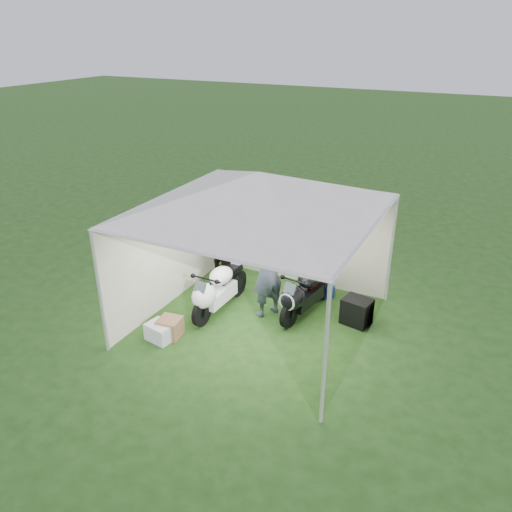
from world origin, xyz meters
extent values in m
plane|color=#1D3E12|center=(0.00, 0.00, 0.00)|extent=(80.00, 80.00, 0.00)
cylinder|color=silver|center=(-2.00, -2.00, 1.15)|extent=(0.06, 0.06, 2.30)
cylinder|color=silver|center=(2.00, -2.00, 1.15)|extent=(0.06, 0.06, 2.30)
cylinder|color=silver|center=(-2.00, 2.00, 1.15)|extent=(0.06, 0.06, 2.30)
cylinder|color=silver|center=(2.00, 2.00, 1.15)|extent=(0.06, 0.06, 2.30)
cube|color=silver|center=(0.00, 2.00, 1.15)|extent=(4.00, 0.02, 2.30)
cube|color=silver|center=(-2.00, 0.00, 1.15)|extent=(0.02, 4.00, 2.30)
cube|color=silver|center=(2.00, 0.00, 1.15)|extent=(0.02, 4.00, 2.30)
pyramid|color=silver|center=(0.00, 0.00, 2.65)|extent=(5.66, 5.66, 0.70)
cube|color=#99A5B7|center=(-1.65, 1.98, 1.85)|extent=(0.22, 0.02, 0.28)
cube|color=#99A5B7|center=(-1.30, 1.98, 1.85)|extent=(0.22, 0.02, 0.28)
cube|color=#99A5B7|center=(-0.95, 1.98, 1.85)|extent=(0.22, 0.01, 0.28)
cube|color=#99A5B7|center=(-0.60, 1.98, 1.85)|extent=(0.22, 0.01, 0.28)
cube|color=#99A5B7|center=(-1.65, 1.98, 1.55)|extent=(0.22, 0.02, 0.28)
cube|color=#99A5B7|center=(-1.30, 1.98, 1.55)|extent=(0.22, 0.01, 0.28)
cube|color=#99A5B7|center=(-0.95, 1.98, 1.55)|extent=(0.22, 0.02, 0.28)
cube|color=#99A5B7|center=(-0.60, 1.98, 1.55)|extent=(0.22, 0.01, 0.28)
cylinder|color=#D8590C|center=(0.20, 1.97, 1.95)|extent=(3.20, 0.02, 0.02)
cylinder|color=black|center=(-0.93, -0.55, 0.29)|extent=(0.11, 0.57, 0.57)
cylinder|color=black|center=(-0.89, 0.78, 0.29)|extent=(0.16, 0.58, 0.57)
cube|color=white|center=(-0.91, 0.07, 0.36)|extent=(0.35, 0.91, 0.29)
ellipsoid|color=white|center=(-0.92, -0.46, 0.59)|extent=(0.45, 0.58, 0.48)
ellipsoid|color=white|center=(-0.90, 0.16, 0.74)|extent=(0.44, 0.60, 0.34)
cube|color=black|center=(-0.89, 0.54, 0.69)|extent=(0.26, 0.58, 0.13)
cube|color=white|center=(-0.88, 0.86, 0.76)|extent=(0.22, 0.29, 0.17)
cube|color=black|center=(-0.90, 0.45, 0.52)|extent=(0.11, 0.53, 0.10)
cube|color=#3F474C|center=(-0.93, -0.57, 0.84)|extent=(0.23, 0.14, 0.20)
cylinder|color=black|center=(0.59, 0.14, 0.28)|extent=(0.18, 0.57, 0.57)
cylinder|color=black|center=(0.80, 1.44, 0.28)|extent=(0.23, 0.58, 0.57)
cube|color=black|center=(0.69, 0.75, 0.36)|extent=(0.46, 0.94, 0.28)
ellipsoid|color=black|center=(0.61, 0.23, 0.59)|extent=(0.51, 0.63, 0.47)
ellipsoid|color=black|center=(0.71, 0.84, 0.74)|extent=(0.50, 0.64, 0.33)
cube|color=black|center=(0.77, 1.21, 0.68)|extent=(0.33, 0.60, 0.13)
cube|color=black|center=(0.82, 1.52, 0.76)|extent=(0.25, 0.31, 0.17)
cube|color=maroon|center=(0.75, 1.12, 0.52)|extent=(0.18, 0.53, 0.09)
cube|color=#3F474C|center=(0.59, 0.12, 0.83)|extent=(0.25, 0.17, 0.20)
cylinder|color=white|center=(0.57, 0.03, 0.59)|extent=(0.34, 0.07, 0.34)
cube|color=blue|center=(0.82, 1.54, 0.14)|extent=(0.39, 0.28, 0.27)
imported|color=black|center=(-1.58, 1.47, 0.94)|extent=(1.09, 0.96, 1.88)
imported|color=slate|center=(0.02, 0.37, 0.93)|extent=(0.73, 0.81, 1.87)
cube|color=black|center=(1.70, 0.83, 0.26)|extent=(0.59, 0.51, 0.52)
cube|color=silver|center=(-1.35, -1.31, 0.16)|extent=(0.54, 0.46, 0.32)
cube|color=#8B6343|center=(-1.26, -1.14, 0.18)|extent=(0.45, 0.45, 0.36)
camera|label=1|loc=(3.65, -7.42, 5.24)|focal=35.00mm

